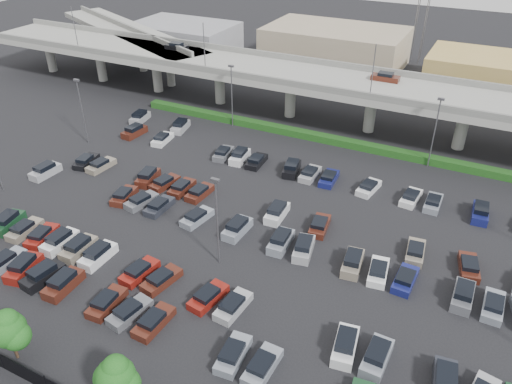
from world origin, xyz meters
TOP-DOWN VIEW (x-y plane):
  - ground at (0.00, 0.00)m, footprint 280.00×280.00m
  - overpass at (-0.18, 32.03)m, footprint 150.00×13.00m
  - on_ramp at (-52.10, 43.05)m, footprint 50.93×30.13m
  - hedge at (0.00, 25.00)m, footprint 66.00×1.60m
  - tree_row at (0.70, -26.53)m, footprint 65.07×3.66m
  - parked_cars at (-0.92, -4.44)m, footprint 63.19×41.68m
  - light_poles at (-4.13, 2.00)m, footprint 66.90×48.38m
  - distant_buildings at (12.38, 61.81)m, footprint 138.00×24.00m

SIDE VIEW (x-z plane):
  - ground at x=0.00m, z-range 0.00..0.00m
  - hedge at x=0.00m, z-range 0.00..1.10m
  - parked_cars at x=-0.92m, z-range -0.21..1.46m
  - tree_row at x=0.70m, z-range 0.55..6.49m
  - distant_buildings at x=12.38m, z-range -0.76..8.24m
  - light_poles at x=-4.13m, z-range 1.09..11.39m
  - on_ramp at x=-52.10m, z-range 2.46..11.26m
  - overpass at x=-0.18m, z-range -0.93..14.87m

